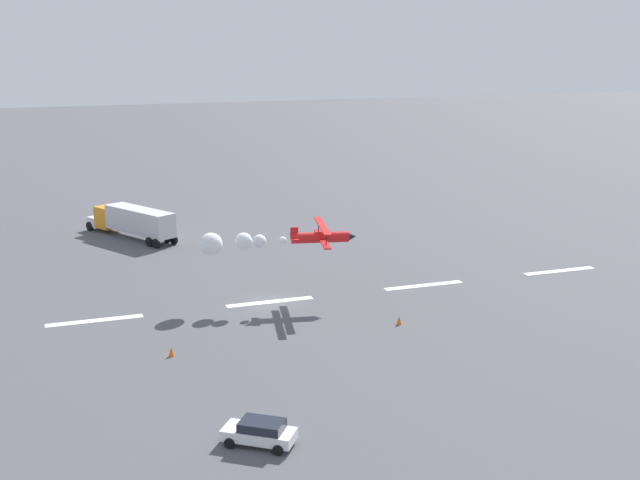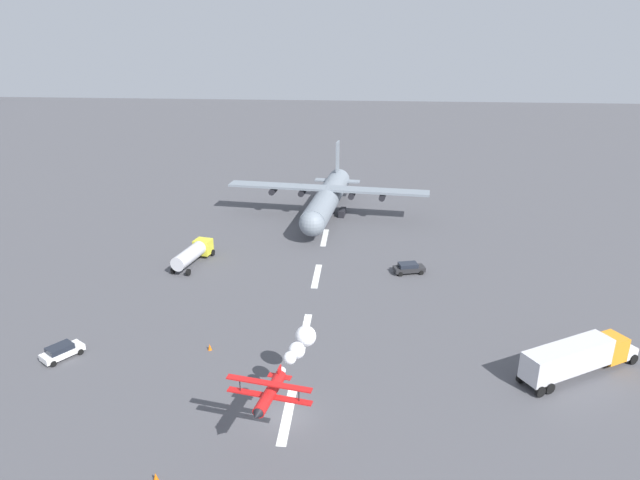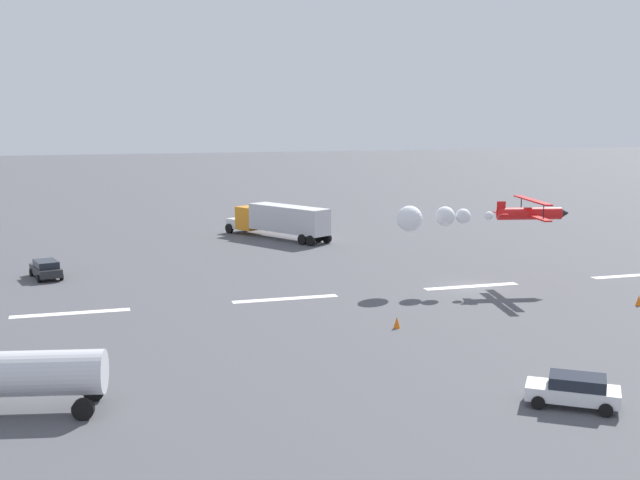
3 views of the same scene
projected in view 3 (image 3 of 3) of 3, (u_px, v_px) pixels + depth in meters
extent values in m
plane|color=#4C4C51|center=(472.00, 286.00, 63.51)|extent=(440.00, 440.00, 0.00)
cube|color=white|center=(634.00, 275.00, 67.78)|extent=(8.00, 0.90, 0.01)
cube|color=white|center=(472.00, 286.00, 63.51)|extent=(8.00, 0.90, 0.01)
cube|color=white|center=(286.00, 299.00, 59.24)|extent=(8.00, 0.90, 0.01)
cube|color=white|center=(71.00, 313.00, 54.97)|extent=(8.00, 0.90, 0.01)
cylinder|color=red|center=(529.00, 214.00, 63.27)|extent=(5.23, 1.94, 0.97)
cube|color=red|center=(532.00, 215.00, 63.31)|extent=(1.96, 7.09, 0.12)
cube|color=red|center=(532.00, 200.00, 63.12)|extent=(1.96, 7.09, 0.12)
cylinder|color=black|center=(521.00, 204.00, 65.66)|extent=(0.08, 0.08, 1.21)
cylinder|color=black|center=(544.00, 212.00, 60.77)|extent=(0.08, 0.08, 1.21)
cube|color=red|center=(501.00, 208.00, 62.98)|extent=(0.71, 0.23, 1.10)
cube|color=red|center=(501.00, 213.00, 63.04)|extent=(0.97, 2.08, 0.08)
cone|color=black|center=(565.00, 213.00, 63.54)|extent=(0.85, 0.95, 0.83)
sphere|color=white|center=(489.00, 216.00, 62.77)|extent=(0.70, 0.70, 0.70)
sphere|color=white|center=(463.00, 216.00, 62.62)|extent=(1.18, 1.18, 1.18)
sphere|color=white|center=(445.00, 216.00, 62.69)|extent=(1.55, 1.55, 1.55)
sphere|color=white|center=(409.00, 219.00, 62.41)|extent=(2.03, 2.03, 2.03)
cube|color=silver|center=(239.00, 223.00, 92.20)|extent=(2.97, 2.64, 1.10)
cube|color=orange|center=(250.00, 218.00, 90.72)|extent=(3.37, 3.33, 2.60)
cube|color=silver|center=(289.00, 219.00, 86.38)|extent=(7.28, 10.08, 2.80)
cylinder|color=black|center=(229.00, 228.00, 91.53)|extent=(0.86, 1.13, 1.10)
cylinder|color=black|center=(302.00, 239.00, 83.52)|extent=(0.86, 1.13, 1.10)
cylinder|color=black|center=(311.00, 241.00, 82.70)|extent=(0.86, 1.13, 1.10)
cylinder|color=black|center=(246.00, 226.00, 93.32)|extent=(0.86, 1.13, 1.10)
cylinder|color=black|center=(319.00, 237.00, 85.31)|extent=(0.86, 1.13, 1.10)
cylinder|color=black|center=(327.00, 238.00, 84.49)|extent=(0.86, 1.13, 1.10)
cylinder|color=silver|center=(31.00, 373.00, 36.58)|extent=(6.96, 3.42, 2.10)
cylinder|color=black|center=(83.00, 409.00, 35.82)|extent=(1.04, 0.52, 1.00)
cylinder|color=black|center=(94.00, 391.00, 38.18)|extent=(1.04, 0.52, 1.00)
cube|color=#262628|center=(46.00, 270.00, 66.62)|extent=(2.83, 4.66, 0.65)
cube|color=#1E232D|center=(46.00, 264.00, 66.35)|extent=(2.25, 2.94, 0.55)
cylinder|color=black|center=(31.00, 272.00, 67.51)|extent=(0.37, 0.67, 0.64)
cylinder|color=black|center=(39.00, 279.00, 64.92)|extent=(0.37, 0.67, 0.64)
cylinder|color=black|center=(53.00, 270.00, 68.42)|extent=(0.37, 0.67, 0.64)
cylinder|color=black|center=(61.00, 276.00, 65.83)|extent=(0.37, 0.67, 0.64)
cube|color=white|center=(572.00, 393.00, 37.46)|extent=(4.52, 3.92, 0.65)
cube|color=#1E232D|center=(578.00, 381.00, 37.30)|extent=(3.04, 2.82, 0.55)
cylinder|color=black|center=(538.00, 403.00, 37.14)|extent=(0.65, 0.55, 0.64)
cylinder|color=black|center=(606.00, 410.00, 36.20)|extent=(0.65, 0.55, 0.64)
cylinder|color=black|center=(541.00, 390.00, 38.82)|extent=(0.65, 0.55, 0.64)
cylinder|color=black|center=(605.00, 397.00, 37.88)|extent=(0.65, 0.55, 0.64)
cone|color=orange|center=(639.00, 300.00, 57.17)|extent=(0.44, 0.44, 0.75)
cone|color=orange|center=(397.00, 322.00, 51.14)|extent=(0.44, 0.44, 0.75)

